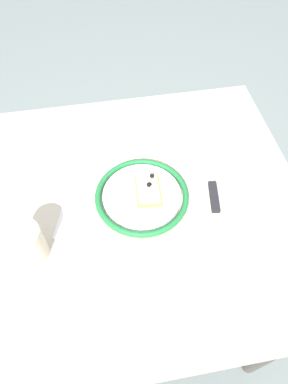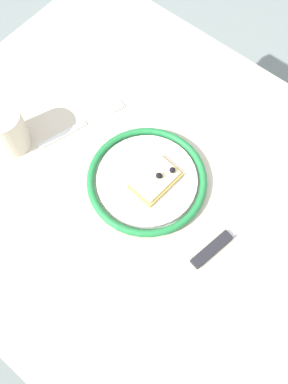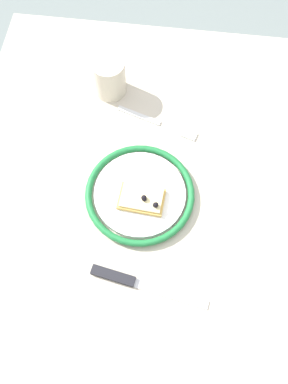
# 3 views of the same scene
# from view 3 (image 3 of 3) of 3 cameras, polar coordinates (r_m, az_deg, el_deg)

# --- Properties ---
(ground_plane) EXTENTS (6.00, 6.00, 0.00)m
(ground_plane) POSITION_cam_3_polar(r_m,az_deg,el_deg) (1.58, -0.54, -9.61)
(ground_plane) COLOR slate
(dining_table) EXTENTS (0.90, 0.79, 0.75)m
(dining_table) POSITION_cam_3_polar(r_m,az_deg,el_deg) (0.96, -0.87, -0.52)
(dining_table) COLOR #BCB29E
(dining_table) RESTS_ON ground_plane
(plate) EXTENTS (0.24, 0.24, 0.02)m
(plate) POSITION_cam_3_polar(r_m,az_deg,el_deg) (0.85, -0.61, -0.26)
(plate) COLOR white
(plate) RESTS_ON dining_table
(pizza_slice_near) EXTENTS (0.07, 0.10, 0.03)m
(pizza_slice_near) POSITION_cam_3_polar(r_m,az_deg,el_deg) (0.83, -0.32, -1.01)
(pizza_slice_near) COLOR tan
(pizza_slice_near) RESTS_ON plate
(knife) EXTENTS (0.06, 0.24, 0.01)m
(knife) POSITION_cam_3_polar(r_m,az_deg,el_deg) (0.80, -2.22, -12.66)
(knife) COLOR silver
(knife) RESTS_ON dining_table
(fork) EXTENTS (0.08, 0.20, 0.00)m
(fork) POSITION_cam_3_polar(r_m,az_deg,el_deg) (0.95, 1.95, 9.99)
(fork) COLOR silver
(fork) RESTS_ON dining_table
(cup) EXTENTS (0.08, 0.08, 0.10)m
(cup) POSITION_cam_3_polar(r_m,az_deg,el_deg) (0.97, -5.01, 16.17)
(cup) COLOR beige
(cup) RESTS_ON dining_table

